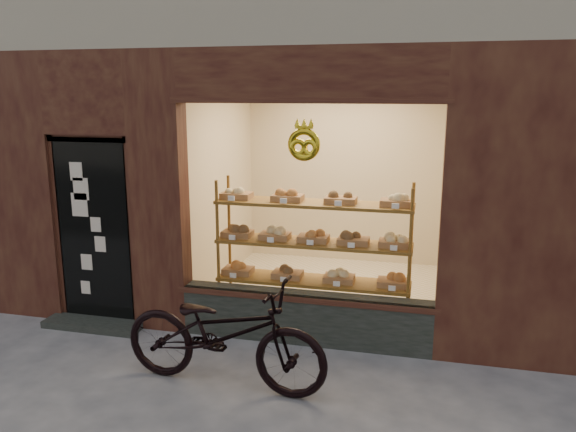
# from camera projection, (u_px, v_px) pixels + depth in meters

# --- Properties ---
(display_shelf) EXTENTS (2.20, 0.45, 1.70)m
(display_shelf) POSITION_uv_depth(u_px,v_px,m) (313.00, 254.00, 6.34)
(display_shelf) COLOR brown
(display_shelf) RESTS_ON ground
(bicycle) EXTENTS (2.01, 0.82, 1.03)m
(bicycle) POSITION_uv_depth(u_px,v_px,m) (224.00, 333.00, 5.10)
(bicycle) COLOR black
(bicycle) RESTS_ON ground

